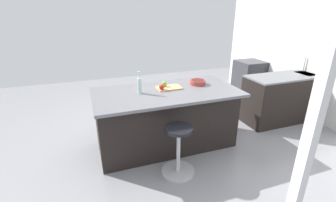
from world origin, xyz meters
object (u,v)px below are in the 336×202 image
at_px(water_bottle, 140,85).
at_px(fruit_bowl, 198,82).
at_px(cutting_board, 169,88).
at_px(kitchen_island, 166,118).
at_px(apple_red, 162,87).
at_px(stool_by_window, 178,152).
at_px(apple_green, 164,84).
at_px(oven_range, 249,79).

height_order(water_bottle, fruit_bowl, water_bottle).
relative_size(cutting_board, water_bottle, 1.15).
xyz_separation_m(kitchen_island, apple_red, (0.07, 0.02, 0.51)).
height_order(kitchen_island, apple_red, apple_red).
height_order(apple_red, water_bottle, water_bottle).
xyz_separation_m(stool_by_window, fruit_bowl, (-0.64, -0.80, 0.64)).
bearing_deg(water_bottle, stool_by_window, 114.12).
relative_size(kitchen_island, water_bottle, 6.72).
bearing_deg(fruit_bowl, apple_green, -2.43).
xyz_separation_m(cutting_board, water_bottle, (0.46, 0.07, 0.11)).
height_order(cutting_board, fruit_bowl, fruit_bowl).
bearing_deg(kitchen_island, water_bottle, 1.76).
bearing_deg(water_bottle, cutting_board, -171.85).
distance_m(stool_by_window, apple_green, 1.06).
relative_size(oven_range, stool_by_window, 1.29).
xyz_separation_m(oven_range, fruit_bowl, (2.11, 1.40, 0.53)).
xyz_separation_m(kitchen_island, fruit_bowl, (-0.56, -0.09, 0.49)).
height_order(kitchen_island, water_bottle, water_bottle).
xyz_separation_m(oven_range, apple_green, (2.66, 1.38, 0.55)).
xyz_separation_m(cutting_board, apple_red, (0.14, 0.07, 0.05)).
distance_m(kitchen_island, fruit_bowl, 0.75).
xyz_separation_m(kitchen_island, water_bottle, (0.39, 0.01, 0.58)).
bearing_deg(oven_range, fruit_bowl, 33.52).
bearing_deg(fruit_bowl, oven_range, -146.48).
xyz_separation_m(kitchen_island, stool_by_window, (0.08, 0.71, -0.15)).
bearing_deg(apple_green, water_bottle, 16.74).
bearing_deg(kitchen_island, fruit_bowl, -171.29).
bearing_deg(stool_by_window, apple_red, -90.71).
bearing_deg(oven_range, water_bottle, 26.04).
height_order(kitchen_island, stool_by_window, kitchen_island).
bearing_deg(cutting_board, fruit_bowl, -176.26).
xyz_separation_m(oven_range, stool_by_window, (2.75, 2.19, -0.12)).
bearing_deg(stool_by_window, apple_green, -96.34).
xyz_separation_m(kitchen_island, apple_green, (-0.01, -0.11, 0.52)).
relative_size(cutting_board, apple_green, 4.50).
bearing_deg(fruit_bowl, apple_red, 9.14).
height_order(oven_range, water_bottle, water_bottle).
xyz_separation_m(apple_green, water_bottle, (0.40, 0.12, 0.06)).
distance_m(stool_by_window, cutting_board, 0.99).
bearing_deg(apple_red, water_bottle, -0.61).
xyz_separation_m(stool_by_window, water_bottle, (0.31, -0.70, 0.73)).
bearing_deg(cutting_board, water_bottle, 8.15).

